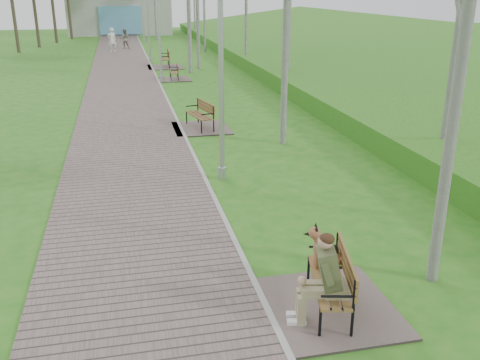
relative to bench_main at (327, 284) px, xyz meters
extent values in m
plane|color=#256A18|center=(-0.84, 0.19, -0.45)|extent=(120.00, 120.00, 0.00)
cube|color=#62544F|center=(-2.59, 21.69, -0.43)|extent=(3.50, 67.00, 0.04)
cube|color=#999993|center=(-0.84, 21.69, -0.42)|extent=(0.10, 67.00, 0.05)
cube|color=#4E8A29|center=(11.16, 20.19, -0.45)|extent=(14.00, 70.00, 1.60)
cube|color=#9E9E99|center=(-2.34, 51.19, 1.55)|extent=(10.00, 5.00, 4.00)
cube|color=#5492BB|center=(-2.34, 48.59, 1.05)|extent=(4.00, 0.20, 2.60)
cube|color=#62544F|center=(0.09, 0.05, -0.43)|extent=(1.84, 2.04, 0.04)
cube|color=brown|center=(0.04, 0.05, 0.01)|extent=(0.80, 1.60, 0.04)
cube|color=brown|center=(0.28, -0.01, 0.29)|extent=(0.39, 1.50, 0.34)
cube|color=#62544F|center=(-0.17, 11.08, -0.43)|extent=(1.83, 2.03, 0.04)
cube|color=brown|center=(-0.22, 11.08, 0.01)|extent=(0.78, 1.59, 0.04)
cube|color=brown|center=(0.02, 11.13, 0.28)|extent=(0.37, 1.50, 0.34)
cube|color=#62544F|center=(0.05, 21.48, -0.43)|extent=(1.56, 1.74, 0.04)
cube|color=brown|center=(0.00, 21.48, -0.06)|extent=(0.48, 1.33, 0.03)
cube|color=brown|center=(0.21, 21.46, 0.18)|extent=(0.12, 1.30, 0.29)
cube|color=#62544F|center=(-0.04, 26.11, -0.43)|extent=(2.06, 2.29, 0.04)
cube|color=brown|center=(-0.09, 26.11, 0.07)|extent=(0.60, 1.74, 0.05)
cube|color=brown|center=(0.18, 26.09, 0.37)|extent=(0.13, 1.72, 0.38)
cylinder|color=#A4A7AC|center=(-0.41, 5.97, -0.29)|extent=(0.21, 0.21, 0.31)
cylinder|color=#A4A7AC|center=(-0.41, 5.97, 2.14)|extent=(0.12, 0.12, 5.17)
cylinder|color=#A4A7AC|center=(-0.70, 20.89, -0.29)|extent=(0.22, 0.22, 0.32)
cylinder|color=#A4A7AC|center=(-0.70, 20.89, 2.26)|extent=(0.13, 0.13, 5.41)
cylinder|color=#A4A7AC|center=(-0.77, 28.61, -0.30)|extent=(0.20, 0.20, 0.31)
cylinder|color=#A4A7AC|center=(-0.77, 28.61, 2.09)|extent=(0.12, 0.12, 5.09)
cylinder|color=#A4A7AC|center=(-0.47, 42.16, -0.29)|extent=(0.21, 0.21, 0.32)
cylinder|color=#A4A7AC|center=(-0.47, 42.16, 2.22)|extent=(0.13, 0.13, 5.34)
imported|color=silver|center=(-3.12, 34.69, 0.43)|extent=(0.75, 0.62, 1.76)
imported|color=gray|center=(-2.18, 37.05, 0.30)|extent=(0.75, 0.59, 1.51)
cylinder|color=silver|center=(2.02, 0.47, 3.17)|extent=(0.18, 0.18, 7.24)
camera|label=1|loc=(-2.69, -6.31, 4.03)|focal=40.00mm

